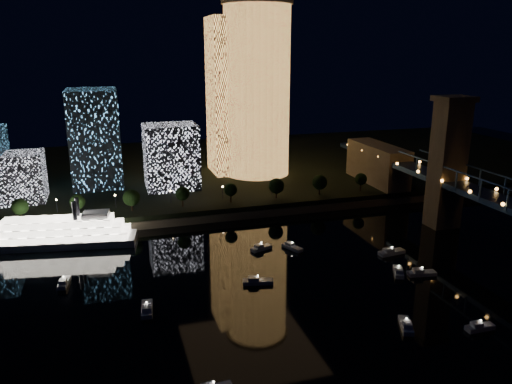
% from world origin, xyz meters
% --- Properties ---
extents(ground, '(520.00, 520.00, 0.00)m').
position_xyz_m(ground, '(0.00, 0.00, 0.00)').
color(ground, black).
rests_on(ground, ground).
extents(far_bank, '(420.00, 160.00, 5.00)m').
position_xyz_m(far_bank, '(0.00, 160.00, 2.50)').
color(far_bank, black).
rests_on(far_bank, ground).
extents(seawall, '(420.00, 6.00, 3.00)m').
position_xyz_m(seawall, '(0.00, 82.00, 1.50)').
color(seawall, '#6B5E4C').
rests_on(seawall, ground).
extents(tower_cylindrical, '(34.00, 34.00, 83.52)m').
position_xyz_m(tower_cylindrical, '(15.17, 133.17, 46.89)').
color(tower_cylindrical, '#FFAD51').
rests_on(tower_cylindrical, far_bank).
extents(tower_rectangular, '(24.07, 24.07, 76.58)m').
position_xyz_m(tower_rectangular, '(5.66, 141.89, 43.29)').
color(tower_rectangular, '#FFAD51').
rests_on(tower_rectangular, far_bank).
extents(midrise_blocks, '(102.05, 42.10, 44.12)m').
position_xyz_m(midrise_blocks, '(-70.88, 125.72, 22.43)').
color(midrise_blocks, white).
rests_on(midrise_blocks, far_bank).
extents(riverboat, '(57.28, 20.32, 16.93)m').
position_xyz_m(riverboat, '(-78.51, 72.13, 4.34)').
color(riverboat, silver).
rests_on(riverboat, ground).
extents(motorboats, '(110.61, 80.88, 2.78)m').
position_xyz_m(motorboats, '(-7.37, 13.78, 0.81)').
color(motorboats, silver).
rests_on(motorboats, ground).
extents(esplanade_trees, '(165.35, 6.69, 8.85)m').
position_xyz_m(esplanade_trees, '(-27.49, 88.00, 10.47)').
color(esplanade_trees, black).
rests_on(esplanade_trees, far_bank).
extents(street_lamps, '(132.70, 0.70, 5.65)m').
position_xyz_m(street_lamps, '(-34.00, 94.00, 9.02)').
color(street_lamps, black).
rests_on(street_lamps, far_bank).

